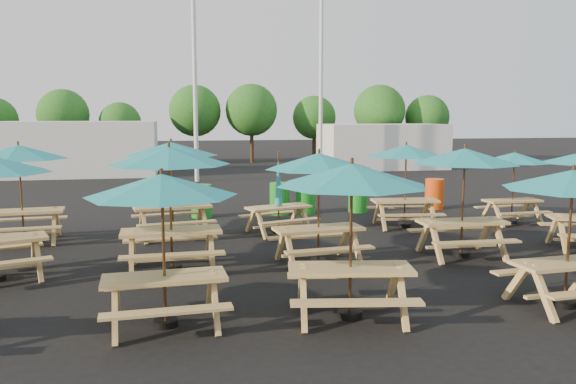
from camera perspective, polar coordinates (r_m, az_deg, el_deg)
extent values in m
plane|color=black|center=(13.32, 1.21, -5.54)|extent=(120.00, 120.00, 0.00)
cube|color=#B2824F|center=(14.99, -25.38, -1.80)|extent=(1.94, 0.90, 0.06)
cube|color=#B2824F|center=(14.37, -25.74, -3.43)|extent=(1.89, 0.44, 0.04)
cube|color=#B2824F|center=(15.71, -24.92, -2.49)|extent=(1.89, 0.44, 0.04)
cylinder|color=black|center=(15.12, -25.22, -4.49)|extent=(0.38, 0.38, 0.10)
cylinder|color=brown|center=(14.93, -25.47, -0.18)|extent=(0.05, 0.05, 2.40)
cone|color=teal|center=(14.84, -25.70, 3.70)|extent=(2.50, 2.50, 0.33)
cube|color=#B2824F|center=(8.42, -12.43, -8.50)|extent=(1.81, 0.81, 0.06)
cube|color=#B2824F|center=(7.88, -12.18, -11.80)|extent=(1.79, 0.36, 0.04)
cube|color=#B2824F|center=(9.12, -12.55, -9.11)|extent=(1.79, 0.36, 0.04)
cylinder|color=black|center=(8.63, -12.30, -12.84)|extent=(0.35, 0.35, 0.10)
cylinder|color=brown|center=(8.31, -12.51, -5.83)|extent=(0.04, 0.04, 2.27)
cone|color=teal|center=(8.15, -12.71, 0.72)|extent=(2.30, 2.30, 0.32)
cube|color=#B2824F|center=(11.34, -11.78, -3.92)|extent=(1.98, 0.84, 0.06)
cube|color=#B2824F|center=(10.71, -11.64, -6.32)|extent=(1.96, 0.35, 0.04)
cube|color=#B2824F|center=(12.10, -11.82, -4.70)|extent=(1.96, 0.35, 0.04)
cylinder|color=black|center=(11.51, -11.68, -7.56)|extent=(0.39, 0.39, 0.11)
cylinder|color=brown|center=(11.26, -11.84, -1.70)|extent=(0.05, 0.05, 2.49)
cone|color=teal|center=(11.14, -11.99, 3.63)|extent=(2.47, 2.47, 0.35)
cube|color=#B2824F|center=(14.48, -11.65, -1.47)|extent=(2.00, 1.05, 0.06)
cube|color=#B2824F|center=(13.85, -11.17, -3.16)|extent=(1.93, 0.58, 0.04)
cube|color=#B2824F|center=(15.21, -12.02, -2.22)|extent=(1.93, 0.58, 0.04)
cylinder|color=black|center=(14.61, -11.57, -4.30)|extent=(0.38, 0.38, 0.11)
cylinder|color=brown|center=(14.42, -11.70, 0.24)|extent=(0.05, 0.05, 2.44)
cone|color=teal|center=(14.32, -11.81, 4.32)|extent=(2.68, 2.68, 0.34)
cube|color=#B2824F|center=(8.60, 6.35, -7.75)|extent=(1.96, 1.01, 0.06)
cube|color=#B2824F|center=(8.04, 7.00, -11.10)|extent=(1.88, 0.55, 0.04)
cube|color=#B2824F|center=(9.34, 5.75, -8.41)|extent=(1.88, 0.55, 0.04)
cylinder|color=black|center=(8.82, 6.28, -12.23)|extent=(0.37, 0.37, 0.10)
cylinder|color=brown|center=(8.50, 6.40, -4.98)|extent=(0.05, 0.05, 2.38)
cone|color=teal|center=(8.34, 6.50, 1.77)|extent=(2.61, 2.61, 0.33)
cube|color=#B2824F|center=(11.61, 3.11, -3.74)|extent=(1.89, 0.91, 0.06)
cube|color=#B2824F|center=(11.07, 4.31, -5.88)|extent=(1.84, 0.46, 0.04)
cube|color=#B2824F|center=(12.29, 2.02, -4.50)|extent=(1.84, 0.46, 0.04)
cylinder|color=black|center=(11.77, 3.09, -7.08)|extent=(0.37, 0.37, 0.10)
cylinder|color=brown|center=(11.54, 3.13, -1.71)|extent=(0.04, 0.04, 2.33)
cone|color=teal|center=(11.42, 3.16, 3.16)|extent=(2.46, 2.46, 0.32)
cube|color=#B2824F|center=(14.70, -0.97, -1.55)|extent=(1.80, 1.14, 0.06)
cube|color=#B2824F|center=(14.21, 0.19, -2.97)|extent=(1.67, 0.74, 0.04)
cube|color=#B2824F|center=(15.29, -2.05, -2.22)|extent=(1.67, 0.74, 0.04)
cylinder|color=black|center=(14.82, -0.97, -4.00)|extent=(0.34, 0.34, 0.09)
cylinder|color=brown|center=(14.65, -0.98, -0.07)|extent=(0.04, 0.04, 2.15)
cone|color=teal|center=(14.60, -0.98, 1.38)|extent=(0.21, 0.21, 1.40)
cube|color=#B2824F|center=(10.09, 26.50, -6.48)|extent=(1.80, 0.82, 0.06)
cube|color=#B2824F|center=(10.63, 24.09, -7.22)|extent=(1.77, 0.39, 0.04)
cylinder|color=black|center=(10.27, 26.28, -10.13)|extent=(0.35, 0.35, 0.10)
cylinder|color=brown|center=(10.00, 26.64, -4.26)|extent=(0.04, 0.04, 2.24)
cone|color=teal|center=(9.87, 26.97, 1.13)|extent=(2.31, 2.31, 0.31)
cube|color=#B2824F|center=(12.81, 17.27, -2.91)|extent=(1.89, 0.77, 0.06)
cube|color=#B2824F|center=(12.27, 18.66, -4.87)|extent=(1.88, 0.30, 0.04)
cube|color=#B2824F|center=(13.47, 15.90, -3.66)|extent=(1.88, 0.30, 0.04)
cylinder|color=black|center=(12.95, 17.14, -6.04)|extent=(0.37, 0.37, 0.10)
cylinder|color=brown|center=(12.74, 17.34, -1.03)|extent=(0.05, 0.05, 2.39)
cone|color=teal|center=(12.63, 17.53, 3.51)|extent=(2.33, 2.33, 0.33)
cube|color=#B2824F|center=(15.84, 11.79, -0.86)|extent=(1.86, 0.88, 0.06)
cube|color=#B2824F|center=(15.27, 12.47, -2.30)|extent=(1.82, 0.43, 0.04)
cube|color=#B2824F|center=(16.51, 11.10, -1.52)|extent=(1.82, 0.43, 0.04)
cylinder|color=black|center=(15.96, 11.72, -3.31)|extent=(0.36, 0.36, 0.10)
cylinder|color=brown|center=(15.79, 11.83, 0.61)|extent=(0.04, 0.04, 2.30)
cone|color=teal|center=(15.70, 11.93, 4.13)|extent=(2.40, 2.40, 0.32)
cube|color=#B2824F|center=(17.26, 21.83, -0.81)|extent=(1.64, 0.70, 0.05)
cube|color=#B2824F|center=(16.83, 22.94, -1.97)|extent=(1.62, 0.30, 0.04)
cube|color=#B2824F|center=(17.78, 20.69, -1.37)|extent=(1.62, 0.30, 0.04)
cylinder|color=black|center=(17.36, 21.73, -2.83)|extent=(0.32, 0.32, 0.09)
cylinder|color=brown|center=(17.22, 21.89, 0.39)|extent=(0.04, 0.04, 2.06)
cone|color=teal|center=(17.14, 22.03, 3.28)|extent=(2.05, 2.05, 0.29)
cylinder|color=#198E21|center=(17.25, -8.78, -0.91)|extent=(0.62, 0.62, 0.99)
cylinder|color=#198E21|center=(17.56, -0.87, -0.67)|extent=(0.62, 0.62, 0.99)
cylinder|color=#198E21|center=(17.80, 1.78, -0.56)|extent=(0.62, 0.62, 0.99)
cylinder|color=#198E21|center=(18.16, 7.13, -0.45)|extent=(0.62, 0.62, 0.99)
cylinder|color=#E5480D|center=(19.26, 14.65, -0.18)|extent=(0.62, 0.62, 0.99)
cylinder|color=silver|center=(26.86, -9.50, 13.89)|extent=(0.20, 0.20, 12.00)
cylinder|color=silver|center=(29.72, 3.38, 13.37)|extent=(0.20, 0.20, 12.00)
cube|color=silver|center=(31.18, -20.61, 4.17)|extent=(8.00, 4.00, 2.80)
cube|color=silver|center=(33.82, 9.50, 4.62)|extent=(7.00, 4.00, 2.60)
cylinder|color=#382314|center=(37.31, -21.71, 4.10)|extent=(0.24, 0.24, 2.14)
sphere|color=#1E5919|center=(37.26, -21.87, 7.31)|extent=(3.11, 3.11, 3.11)
cylinder|color=#382314|center=(36.59, -16.59, 3.99)|extent=(0.24, 0.24, 1.78)
sphere|color=#1E5919|center=(36.53, -16.70, 6.72)|extent=(2.59, 2.59, 2.59)
cylinder|color=#382314|center=(37.46, -9.35, 4.69)|extent=(0.24, 0.24, 2.31)
sphere|color=#1E5919|center=(37.42, -9.43, 8.14)|extent=(3.36, 3.36, 3.36)
cylinder|color=#382314|center=(37.28, -3.70, 4.79)|extent=(0.24, 0.24, 2.35)
sphere|color=#1E5919|center=(37.23, -3.73, 8.31)|extent=(3.41, 3.41, 3.41)
cylinder|color=#382314|center=(38.47, 2.65, 4.64)|extent=(0.24, 0.24, 2.02)
sphere|color=#1E5919|center=(38.41, 2.67, 7.58)|extent=(2.94, 2.94, 2.94)
cylinder|color=#382314|center=(37.91, 9.21, 4.74)|extent=(0.24, 0.24, 2.32)
sphere|color=#1E5919|center=(37.86, 9.29, 8.17)|extent=(3.38, 3.38, 3.38)
cylinder|color=#382314|center=(39.23, 13.87, 4.49)|extent=(0.24, 0.24, 2.03)
sphere|color=#1E5919|center=(39.17, 13.96, 7.39)|extent=(2.95, 2.95, 2.95)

